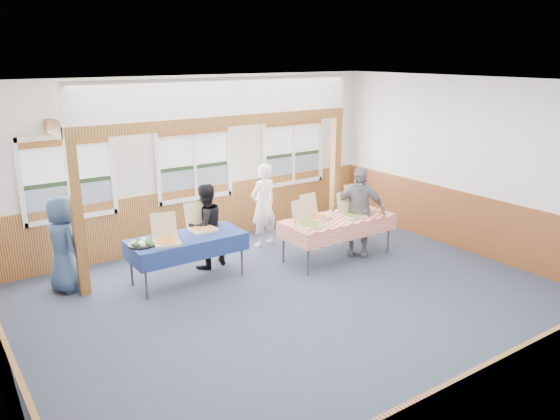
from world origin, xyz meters
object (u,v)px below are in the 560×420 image
(table_left, at_px, (187,240))
(woman_black, at_px, (205,226))
(woman_white, at_px, (263,205))
(table_right, at_px, (338,220))
(man_blue, at_px, (63,244))
(person_grey, at_px, (358,211))

(table_left, xyz_separation_m, woman_black, (0.52, 0.37, 0.04))
(table_left, distance_m, woman_white, 2.07)
(table_right, height_order, man_blue, man_blue)
(woman_black, distance_m, man_blue, 2.28)
(table_left, height_order, table_right, same)
(table_right, xyz_separation_m, man_blue, (-4.40, 1.32, 0.05))
(man_blue, bearing_deg, table_right, -118.60)
(table_left, bearing_deg, man_blue, 158.74)
(table_left, bearing_deg, person_grey, -10.10)
(woman_black, bearing_deg, table_left, 25.62)
(table_right, bearing_deg, woman_black, 132.54)
(table_right, relative_size, woman_black, 1.52)
(woman_black, distance_m, person_grey, 2.77)
(woman_black, bearing_deg, table_right, 146.42)
(woman_black, relative_size, person_grey, 0.89)
(table_left, height_order, person_grey, person_grey)
(woman_white, relative_size, woman_black, 1.09)
(person_grey, bearing_deg, table_right, -145.04)
(table_left, distance_m, man_blue, 1.88)
(table_right, height_order, person_grey, person_grey)
(table_left, distance_m, person_grey, 3.17)
(man_blue, xyz_separation_m, person_grey, (4.82, -1.40, 0.06))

